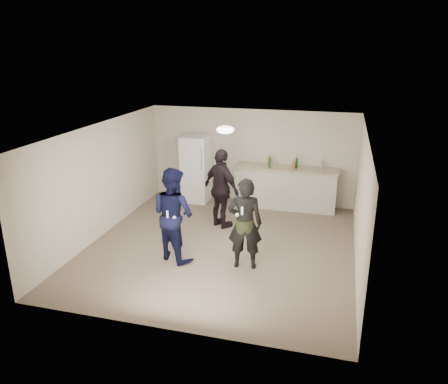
% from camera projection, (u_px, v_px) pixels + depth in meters
% --- Properties ---
extents(floor, '(6.00, 6.00, 0.00)m').
position_uv_depth(floor, '(222.00, 246.00, 9.34)').
color(floor, '#6B5B4C').
rests_on(floor, ground).
extents(ceiling, '(6.00, 6.00, 0.00)m').
position_uv_depth(ceiling, '(221.00, 130.00, 8.54)').
color(ceiling, silver).
rests_on(ceiling, wall_back).
extents(wall_back, '(6.00, 0.00, 6.00)m').
position_uv_depth(wall_back, '(251.00, 156.00, 11.68)').
color(wall_back, beige).
rests_on(wall_back, floor).
extents(wall_front, '(6.00, 0.00, 6.00)m').
position_uv_depth(wall_front, '(165.00, 255.00, 6.20)').
color(wall_front, beige).
rests_on(wall_front, floor).
extents(wall_left, '(0.00, 6.00, 6.00)m').
position_uv_depth(wall_left, '(101.00, 180.00, 9.62)').
color(wall_left, beige).
rests_on(wall_left, floor).
extents(wall_right, '(0.00, 6.00, 6.00)m').
position_uv_depth(wall_right, '(361.00, 203.00, 8.26)').
color(wall_right, beige).
rests_on(wall_right, floor).
extents(counter, '(2.60, 0.56, 1.05)m').
position_uv_depth(counter, '(285.00, 188.00, 11.37)').
color(counter, beige).
rests_on(counter, floor).
extents(counter_top, '(2.68, 0.64, 0.04)m').
position_uv_depth(counter_top, '(286.00, 168.00, 11.19)').
color(counter_top, '#BAAC90').
rests_on(counter_top, counter).
extents(fridge, '(0.70, 0.70, 1.80)m').
position_uv_depth(fridge, '(196.00, 169.00, 11.78)').
color(fridge, white).
rests_on(fridge, floor).
extents(fridge_handle, '(0.02, 0.02, 0.60)m').
position_uv_depth(fridge_handle, '(201.00, 158.00, 11.25)').
color(fridge_handle, silver).
rests_on(fridge_handle, fridge).
extents(ceiling_dome, '(0.36, 0.36, 0.16)m').
position_uv_depth(ceiling_dome, '(225.00, 130.00, 8.83)').
color(ceiling_dome, white).
rests_on(ceiling_dome, ceiling).
extents(shaker, '(0.08, 0.08, 0.17)m').
position_uv_depth(shaker, '(271.00, 165.00, 11.13)').
color(shaker, silver).
rests_on(shaker, counter_top).
extents(man, '(1.13, 1.03, 1.88)m').
position_uv_depth(man, '(173.00, 214.00, 8.52)').
color(man, '#0E113E').
rests_on(man, floor).
extents(woman, '(0.71, 0.53, 1.79)m').
position_uv_depth(woman, '(245.00, 224.00, 8.19)').
color(woman, black).
rests_on(woman, floor).
extents(camo_shorts, '(0.34, 0.34, 0.28)m').
position_uv_depth(camo_shorts, '(245.00, 226.00, 8.21)').
color(camo_shorts, '#293618').
rests_on(camo_shorts, woman).
extents(spectator, '(1.17, 0.98, 1.87)m').
position_uv_depth(spectator, '(222.00, 189.00, 10.03)').
color(spectator, black).
rests_on(spectator, floor).
extents(remote_man, '(0.04, 0.04, 0.15)m').
position_uv_depth(remote_man, '(168.00, 214.00, 8.23)').
color(remote_man, white).
rests_on(remote_man, man).
extents(nunchuk_man, '(0.07, 0.07, 0.07)m').
position_uv_depth(nunchuk_man, '(174.00, 218.00, 8.25)').
color(nunchuk_man, white).
rests_on(nunchuk_man, man).
extents(remote_woman, '(0.04, 0.04, 0.15)m').
position_uv_depth(remote_woman, '(242.00, 211.00, 7.85)').
color(remote_woman, silver).
rests_on(remote_woman, woman).
extents(nunchuk_woman, '(0.07, 0.07, 0.07)m').
position_uv_depth(nunchuk_woman, '(237.00, 215.00, 7.93)').
color(nunchuk_woman, white).
rests_on(nunchuk_woman, woman).
extents(bottle_cluster, '(1.42, 0.39, 0.26)m').
position_uv_depth(bottle_cluster, '(288.00, 164.00, 11.15)').
color(bottle_cluster, '#144825').
rests_on(bottle_cluster, counter_top).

